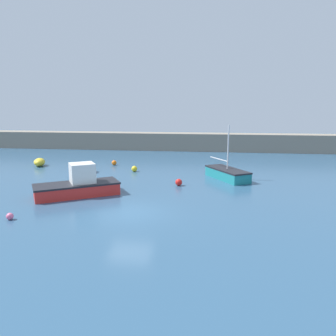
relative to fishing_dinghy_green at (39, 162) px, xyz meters
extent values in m
cube|color=#2D5170|center=(12.78, -13.19, -0.50)|extent=(120.00, 120.00, 0.20)
cube|color=gray|center=(12.78, 14.32, 0.77)|extent=(61.27, 3.10, 2.34)
ellipsoid|color=yellow|center=(0.00, 0.00, 0.00)|extent=(1.64, 2.09, 0.81)
cube|color=red|center=(8.31, -10.08, -0.03)|extent=(5.74, 4.71, 0.75)
cube|color=black|center=(8.31, -10.08, 0.40)|extent=(5.86, 4.80, 0.12)
cube|color=silver|center=(8.66, -9.86, 1.07)|extent=(2.13, 2.10, 1.45)
ellipsoid|color=#2D56B7|center=(6.09, -2.80, 0.00)|extent=(1.60, 2.34, 0.81)
cube|color=teal|center=(18.68, -3.54, -0.02)|extent=(3.70, 4.62, 0.76)
cube|color=black|center=(18.68, -3.54, 0.41)|extent=(3.78, 4.71, 0.12)
cylinder|color=silver|center=(18.68, -3.54, 2.23)|extent=(0.11, 0.11, 3.75)
cylinder|color=silver|center=(17.97, -2.39, 1.09)|extent=(1.49, 2.35, 0.09)
sphere|color=red|center=(14.91, -6.39, -0.14)|extent=(0.53, 0.53, 0.53)
sphere|color=yellow|center=(10.24, -1.49, -0.14)|extent=(0.53, 0.53, 0.53)
sphere|color=orange|center=(7.37, 1.52, -0.15)|extent=(0.50, 0.50, 0.50)
sphere|color=#EA668C|center=(6.71, -15.21, -0.21)|extent=(0.38, 0.38, 0.38)
camera|label=1|loc=(17.41, -30.67, 5.62)|focal=35.00mm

